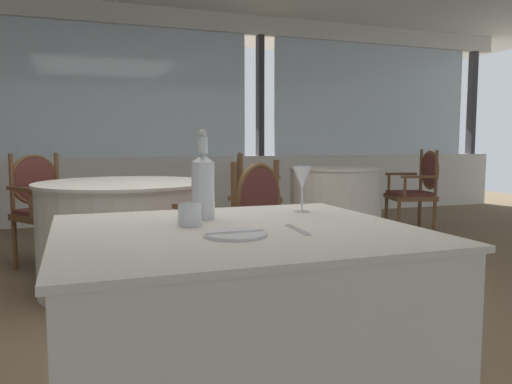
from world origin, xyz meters
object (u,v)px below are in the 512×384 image
Objects in this scene: side_plate at (235,234)px; water_bottle at (203,184)px; wine_glass at (302,179)px; water_tumbler at (190,214)px; dining_chair_1_0 at (418,186)px; dining_chair_0_0 at (241,227)px; dining_chair_0_1 at (43,201)px; dining_chair_1_1 at (251,188)px.

side_plate is 0.38m from water_bottle.
wine_glass reaches higher than side_plate.
water_tumbler is 4.44m from dining_chair_1_0.
dining_chair_0_0 is at bearing 50.17° from dining_chair_1_0.
dining_chair_0_1 reaches higher than dining_chair_1_1.
wine_glass is 0.19× the size of dining_chair_1_0.
wine_glass is at bearing 61.09° from dining_chair_1_0.
dining_chair_0_0 is at bearing -95.33° from dining_chair_1_1.
side_plate is at bearing -69.25° from water_tumbler.
dining_chair_0_0 reaches higher than dining_chair_1_1.
water_tumbler is at bearing 120.41° from dining_chair_0_0.
dining_chair_0_0 is 2.55m from dining_chair_1_1.
dining_chair_1_0 is at bearing 58.60° from dining_chair_0_1.
side_plate is 0.21× the size of dining_chair_1_1.
wine_glass is 3.98m from dining_chair_1_0.
dining_chair_0_1 is (-0.61, 2.85, -0.25)m from water_tumbler.
side_plate is 0.20× the size of dining_chair_0_1.
water_tumbler is 0.08× the size of dining_chair_0_1.
dining_chair_1_0 is 1.04× the size of dining_chair_1_1.
side_plate is 0.24m from water_tumbler.
dining_chair_1_1 is at bearing -54.41° from dining_chair_0_0.
water_bottle reaches higher than dining_chair_1_0.
wine_glass is (0.40, 0.40, 0.13)m from side_plate.
dining_chair_0_1 is at bearing 104.19° from water_bottle.
water_bottle is 3.65m from dining_chair_1_1.
dining_chair_1_0 is at bearing 45.69° from wine_glass.
dining_chair_0_1 is (-0.69, 3.08, -0.21)m from side_plate.
dining_chair_0_0 reaches higher than water_tumbler.
water_bottle is at bearing -175.20° from wine_glass.
water_bottle is at bearing -19.49° from dining_chair_0_1.
wine_glass is 0.53m from water_tumbler.
water_tumbler is 0.08× the size of dining_chair_0_0.
dining_chair_1_1 is at bearing 73.94° from dining_chair_0_1.
wine_glass is 0.20× the size of dining_chair_0_0.
water_bottle is 0.41m from wine_glass.
side_plate is 0.20× the size of dining_chair_1_0.
wine_glass is at bearing 44.48° from side_plate.
dining_chair_1_0 reaches higher than dining_chair_1_1.
water_bottle is 1.14m from dining_chair_0_0.
dining_chair_0_0 is 2.08m from dining_chair_0_1.
wine_glass reaches higher than dining_chair_1_1.
dining_chair_0_1 is (-1.10, 2.68, -0.34)m from wine_glass.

